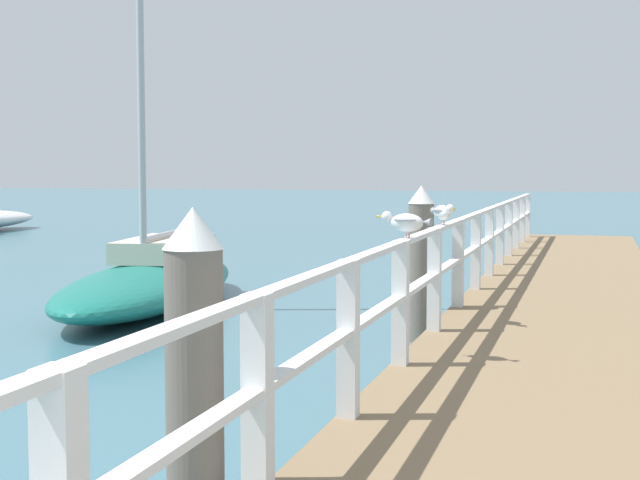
{
  "coord_description": "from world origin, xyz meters",
  "views": [
    {
      "loc": [
        0.32,
        0.2,
        1.91
      ],
      "look_at": [
        -1.67,
        6.74,
        1.37
      ],
      "focal_mm": 50.6,
      "sensor_mm": 36.0,
      "label": 1
    }
  ],
  "objects": [
    {
      "name": "pier_deck",
      "position": [
        0.0,
        11.0,
        0.19
      ],
      "size": [
        2.38,
        21.99,
        0.37
      ],
      "primitive_type": "cube",
      "color": "#846B4C",
      "rests_on": "ground_plane"
    },
    {
      "name": "pier_railing",
      "position": [
        -1.11,
        11.0,
        0.98
      ],
      "size": [
        0.12,
        20.51,
        0.98
      ],
      "color": "white",
      "rests_on": "pier_deck"
    },
    {
      "name": "dock_piling_near",
      "position": [
        -1.49,
        4.09,
        0.87
      ],
      "size": [
        0.29,
        0.29,
        1.73
      ],
      "color": "#6B6056",
      "rests_on": "ground_plane"
    },
    {
      "name": "dock_piling_far",
      "position": [
        -1.49,
        10.0,
        0.87
      ],
      "size": [
        0.29,
        0.29,
        1.73
      ],
      "color": "#6B6056",
      "rests_on": "ground_plane"
    },
    {
      "name": "seagull_foreground",
      "position": [
        -1.12,
        7.31,
        1.49
      ],
      "size": [
        0.47,
        0.22,
        0.21
      ],
      "rotation": [
        0.0,
        0.0,
        1.36
      ],
      "color": "white",
      "rests_on": "pier_railing"
    },
    {
      "name": "seagull_background",
      "position": [
        -1.11,
        9.07,
        1.49
      ],
      "size": [
        0.31,
        0.42,
        0.21
      ],
      "rotation": [
        0.0,
        0.0,
        3.75
      ],
      "color": "white",
      "rests_on": "pier_railing"
    },
    {
      "name": "boat_4",
      "position": [
        -5.55,
        11.44,
        0.37
      ],
      "size": [
        2.69,
        5.79,
        6.48
      ],
      "rotation": [
        0.0,
        0.0,
        3.31
      ],
      "color": "#197266",
      "rests_on": "ground_plane"
    }
  ]
}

